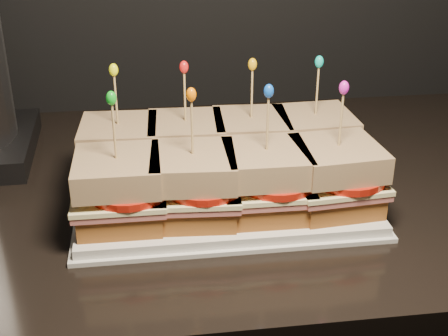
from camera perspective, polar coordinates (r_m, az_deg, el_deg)
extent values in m
cube|color=black|center=(0.92, -0.22, -2.02)|extent=(2.61, 0.66, 0.03)
cube|color=silver|center=(0.84, 0.00, -2.80)|extent=(0.38, 0.24, 0.02)
cube|color=silver|center=(0.85, 0.00, -3.16)|extent=(0.39, 0.25, 0.01)
cube|color=brown|center=(0.88, -9.33, -0.34)|extent=(0.11, 0.11, 0.03)
cube|color=#B8504E|center=(0.87, -9.41, 0.72)|extent=(0.12, 0.11, 0.01)
cube|color=#FFF3AC|center=(0.87, -9.45, 1.13)|extent=(0.12, 0.11, 0.01)
cylinder|color=#B51A0C|center=(0.86, -8.69, 1.47)|extent=(0.10, 0.10, 0.01)
cube|color=#602D10|center=(0.85, -9.59, 2.92)|extent=(0.11, 0.11, 0.03)
cylinder|color=tan|center=(0.84, -9.83, 5.89)|extent=(0.00, 0.00, 0.09)
ellipsoid|color=#F2FE0C|center=(0.82, -10.06, 8.83)|extent=(0.01, 0.01, 0.02)
cube|color=brown|center=(0.88, -3.41, 0.01)|extent=(0.10, 0.10, 0.03)
cube|color=#B8504E|center=(0.87, -3.44, 1.07)|extent=(0.11, 0.11, 0.01)
cube|color=#FFF3AC|center=(0.87, -3.46, 1.49)|extent=(0.12, 0.11, 0.01)
cylinder|color=#B51A0C|center=(0.86, -2.64, 1.82)|extent=(0.10, 0.10, 0.01)
cube|color=#602D10|center=(0.86, -3.51, 3.27)|extent=(0.11, 0.11, 0.03)
cylinder|color=tan|center=(0.84, -3.59, 6.26)|extent=(0.00, 0.00, 0.09)
ellipsoid|color=red|center=(0.82, -3.68, 9.20)|extent=(0.01, 0.01, 0.02)
cube|color=brown|center=(0.89, 2.43, 0.36)|extent=(0.11, 0.11, 0.03)
cube|color=#B8504E|center=(0.88, 2.45, 1.40)|extent=(0.12, 0.11, 0.01)
cube|color=#FFF3AC|center=(0.88, 2.46, 1.82)|extent=(0.12, 0.11, 0.01)
cylinder|color=#B51A0C|center=(0.87, 3.32, 2.15)|extent=(0.10, 0.10, 0.01)
cube|color=#602D10|center=(0.87, 2.50, 3.59)|extent=(0.11, 0.11, 0.03)
cylinder|color=tan|center=(0.85, 2.56, 6.54)|extent=(0.00, 0.00, 0.09)
ellipsoid|color=#ECA90D|center=(0.84, 2.62, 9.45)|extent=(0.01, 0.01, 0.02)
cube|color=brown|center=(0.91, 8.08, 0.69)|extent=(0.10, 0.10, 0.03)
cube|color=#B8504E|center=(0.90, 8.15, 1.71)|extent=(0.11, 0.11, 0.01)
cube|color=#FFF3AC|center=(0.90, 8.18, 2.12)|extent=(0.12, 0.11, 0.01)
cylinder|color=#B51A0C|center=(0.89, 9.06, 2.44)|extent=(0.10, 0.10, 0.01)
cube|color=#602D10|center=(0.89, 8.30, 3.86)|extent=(0.11, 0.11, 0.03)
cylinder|color=tan|center=(0.87, 8.50, 6.74)|extent=(0.00, 0.00, 0.09)
ellipsoid|color=#0DB6A5|center=(0.86, 8.70, 9.59)|extent=(0.01, 0.01, 0.02)
cube|color=brown|center=(0.78, -9.42, -3.85)|extent=(0.10, 0.10, 0.03)
cube|color=#B8504E|center=(0.77, -9.52, -2.70)|extent=(0.11, 0.11, 0.01)
cube|color=#FFF3AC|center=(0.77, -9.56, -2.24)|extent=(0.11, 0.11, 0.01)
cylinder|color=#B51A0C|center=(0.76, -8.70, -1.91)|extent=(0.10, 0.10, 0.01)
cube|color=#602D10|center=(0.76, -9.72, -0.29)|extent=(0.10, 0.10, 0.03)
cylinder|color=tan|center=(0.74, -9.99, 3.02)|extent=(0.00, 0.00, 0.09)
ellipsoid|color=#11A61C|center=(0.72, -10.27, 6.31)|extent=(0.01, 0.01, 0.02)
cube|color=brown|center=(0.78, -2.77, -3.45)|extent=(0.11, 0.11, 0.03)
cube|color=#B8504E|center=(0.77, -2.79, -2.30)|extent=(0.12, 0.11, 0.01)
cube|color=#FFF3AC|center=(0.77, -2.81, -1.84)|extent=(0.12, 0.12, 0.01)
cylinder|color=#B51A0C|center=(0.76, -1.88, -1.50)|extent=(0.10, 0.10, 0.01)
cube|color=#602D10|center=(0.76, -2.85, 0.12)|extent=(0.11, 0.11, 0.03)
cylinder|color=tan|center=(0.74, -2.93, 3.43)|extent=(0.00, 0.00, 0.09)
ellipsoid|color=#FB7101|center=(0.72, -3.01, 6.73)|extent=(0.01, 0.01, 0.02)
cube|color=brown|center=(0.79, 3.78, -3.01)|extent=(0.10, 0.10, 0.03)
cube|color=#B8504E|center=(0.78, 3.82, -1.88)|extent=(0.11, 0.11, 0.01)
cube|color=#FFF3AC|center=(0.78, 3.83, -1.42)|extent=(0.11, 0.11, 0.01)
cylinder|color=#B51A0C|center=(0.78, 4.81, -1.08)|extent=(0.10, 0.10, 0.01)
cube|color=#602D10|center=(0.77, 3.90, 0.52)|extent=(0.10, 0.10, 0.03)
cylinder|color=tan|center=(0.75, 4.01, 3.78)|extent=(0.00, 0.00, 0.09)
ellipsoid|color=blue|center=(0.73, 4.11, 7.04)|extent=(0.01, 0.01, 0.02)
cube|color=brown|center=(0.81, 10.06, -2.56)|extent=(0.11, 0.11, 0.03)
cube|color=#B8504E|center=(0.81, 10.15, -1.44)|extent=(0.12, 0.11, 0.01)
cube|color=#FFF3AC|center=(0.80, 10.19, -1.00)|extent=(0.12, 0.12, 0.01)
cylinder|color=#B51A0C|center=(0.80, 11.18, -0.66)|extent=(0.10, 0.10, 0.01)
cube|color=#602D10|center=(0.79, 10.36, 0.89)|extent=(0.11, 0.11, 0.03)
cylinder|color=tan|center=(0.77, 10.64, 4.07)|extent=(0.00, 0.00, 0.09)
ellipsoid|color=#D81FBB|center=(0.76, 10.91, 7.23)|extent=(0.01, 0.01, 0.02)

